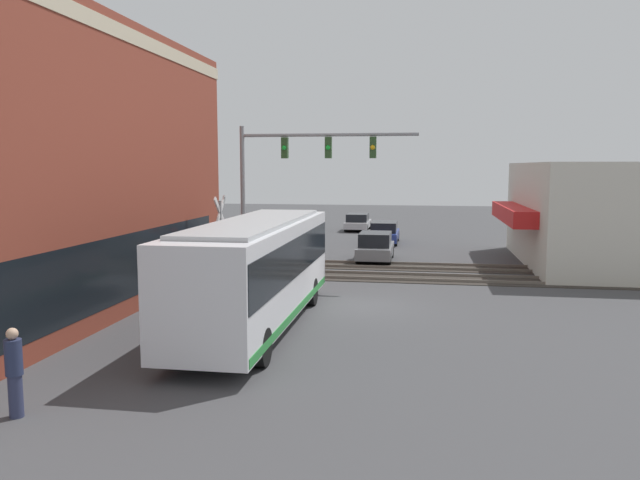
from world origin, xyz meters
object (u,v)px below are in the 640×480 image
(pedestrian_by_lamp, at_px, (14,371))
(parked_car_silver, at_px, (358,223))
(crossing_signal, at_px, (220,231))
(pedestrian_at_crossing, at_px, (261,262))
(parked_car_blue, at_px, (384,233))
(parked_car_grey, at_px, (375,248))
(city_bus, at_px, (257,269))

(pedestrian_by_lamp, bearing_deg, parked_car_silver, -4.43)
(crossing_signal, distance_m, pedestrian_by_lamp, 14.50)
(crossing_signal, xyz_separation_m, pedestrian_at_crossing, (0.69, -1.57, -1.40))
(pedestrian_by_lamp, height_order, pedestrian_at_crossing, pedestrian_by_lamp)
(parked_car_blue, xyz_separation_m, parked_car_silver, (8.08, 2.60, -0.04))
(crossing_signal, xyz_separation_m, parked_car_silver, (23.70, -3.44, -1.66))
(parked_car_grey, bearing_deg, parked_car_blue, 0.00)
(parked_car_blue, distance_m, pedestrian_by_lamp, 30.56)
(city_bus, height_order, pedestrian_at_crossing, city_bus)
(city_bus, height_order, parked_car_silver, city_bus)
(parked_car_silver, distance_m, pedestrian_by_lamp, 38.25)
(pedestrian_at_crossing, bearing_deg, crossing_signal, 113.82)
(city_bus, relative_size, parked_car_blue, 2.46)
(pedestrian_at_crossing, bearing_deg, city_bus, -165.94)
(pedestrian_by_lamp, bearing_deg, parked_car_blue, -10.47)
(parked_car_grey, xyz_separation_m, parked_car_blue, (7.78, 0.00, -0.04))
(parked_car_silver, bearing_deg, city_bus, 180.00)
(parked_car_blue, bearing_deg, parked_car_silver, 17.83)
(city_bus, bearing_deg, parked_car_grey, -10.11)
(parked_car_silver, distance_m, pedestrian_at_crossing, 23.08)
(city_bus, relative_size, crossing_signal, 2.92)
(crossing_signal, height_order, pedestrian_by_lamp, crossing_signal)
(parked_car_grey, relative_size, parked_car_silver, 0.99)
(parked_car_silver, xyz_separation_m, pedestrian_by_lamp, (-38.13, 2.96, 0.32))
(city_bus, distance_m, parked_car_blue, 22.54)
(crossing_signal, xyz_separation_m, parked_car_grey, (7.84, -6.04, -1.59))
(parked_car_grey, distance_m, parked_car_blue, 7.78)
(crossing_signal, relative_size, parked_car_grey, 0.90)
(parked_car_grey, distance_m, pedestrian_at_crossing, 8.43)
(parked_car_blue, distance_m, parked_car_silver, 8.49)
(parked_car_blue, height_order, parked_car_silver, parked_car_blue)
(parked_car_silver, relative_size, pedestrian_at_crossing, 2.44)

